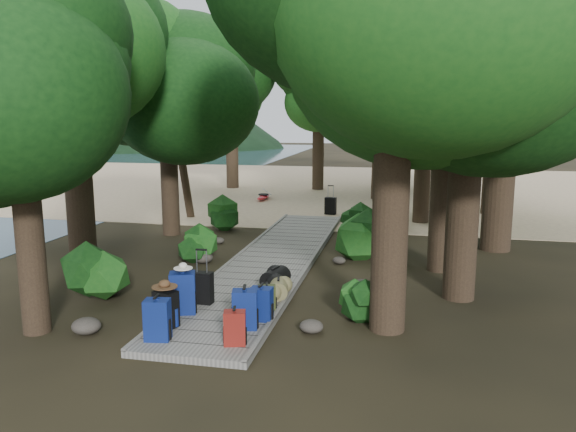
% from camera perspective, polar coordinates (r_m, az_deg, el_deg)
% --- Properties ---
extents(ground, '(120.00, 120.00, 0.00)m').
position_cam_1_polar(ground, '(13.29, -2.39, -5.80)').
color(ground, '#2D2616').
rests_on(ground, ground).
extents(sand_beach, '(40.00, 22.00, 0.02)m').
position_cam_1_polar(sand_beach, '(28.78, 5.47, 2.92)').
color(sand_beach, '#C8AE87').
rests_on(sand_beach, ground).
extents(distant_hill, '(32.00, 16.00, 12.00)m').
position_cam_1_polar(distant_hill, '(74.31, -23.82, 6.60)').
color(distant_hill, black).
rests_on(distant_hill, ground).
extents(boardwalk, '(2.00, 12.00, 0.12)m').
position_cam_1_polar(boardwalk, '(14.21, -1.40, -4.48)').
color(boardwalk, gray).
rests_on(boardwalk, ground).
extents(backpack_left_a, '(0.43, 0.33, 0.74)m').
position_cam_1_polar(backpack_left_a, '(9.32, -13.13, -10.02)').
color(backpack_left_a, navy).
rests_on(backpack_left_a, boardwalk).
extents(backpack_left_b, '(0.44, 0.37, 0.70)m').
position_cam_1_polar(backpack_left_b, '(9.85, -12.30, -9.01)').
color(backpack_left_b, black).
rests_on(backpack_left_b, boardwalk).
extents(backpack_left_c, '(0.54, 0.45, 0.84)m').
position_cam_1_polar(backpack_left_c, '(10.41, -10.66, -7.46)').
color(backpack_left_c, navy).
rests_on(backpack_left_c, boardwalk).
extents(backpack_right_a, '(0.39, 0.31, 0.60)m').
position_cam_1_polar(backpack_right_a, '(8.97, -5.43, -11.07)').
color(backpack_right_a, maroon).
rests_on(backpack_right_a, boardwalk).
extents(backpack_right_b, '(0.46, 0.37, 0.74)m').
position_cam_1_polar(backpack_right_b, '(9.57, -4.42, -9.23)').
color(backpack_right_b, navy).
rests_on(backpack_right_b, boardwalk).
extents(backpack_right_c, '(0.39, 0.28, 0.65)m').
position_cam_1_polar(backpack_right_c, '(9.94, -2.74, -8.74)').
color(backpack_right_c, navy).
rests_on(backpack_right_c, boardwalk).
extents(backpack_right_d, '(0.38, 0.31, 0.50)m').
position_cam_1_polar(backpack_right_d, '(10.48, -2.17, -8.15)').
color(backpack_right_d, '#3B401E').
rests_on(backpack_right_d, boardwalk).
extents(duffel_right_khaki, '(0.46, 0.61, 0.36)m').
position_cam_1_polar(duffel_right_khaki, '(11.15, -0.97, -7.36)').
color(duffel_right_khaki, olive).
rests_on(duffel_right_khaki, boardwalk).
extents(duffel_right_black, '(0.55, 0.73, 0.41)m').
position_cam_1_polar(duffel_right_black, '(11.73, -1.28, -6.35)').
color(duffel_right_black, black).
rests_on(duffel_right_black, boardwalk).
extents(suitcase_on_boardwalk, '(0.41, 0.24, 0.61)m').
position_cam_1_polar(suitcase_on_boardwalk, '(10.90, -8.69, -7.22)').
color(suitcase_on_boardwalk, black).
rests_on(suitcase_on_boardwalk, boardwalk).
extents(lone_suitcase_on_sand, '(0.44, 0.30, 0.63)m').
position_cam_1_polar(lone_suitcase_on_sand, '(20.86, 4.34, 1.03)').
color(lone_suitcase_on_sand, black).
rests_on(lone_suitcase_on_sand, sand_beach).
extents(hat_brown, '(0.44, 0.44, 0.13)m').
position_cam_1_polar(hat_brown, '(9.74, -12.43, -6.68)').
color(hat_brown, '#51351E').
rests_on(hat_brown, backpack_left_b).
extents(hat_white, '(0.34, 0.34, 0.11)m').
position_cam_1_polar(hat_white, '(10.25, -10.62, -4.96)').
color(hat_white, silver).
rests_on(hat_white, backpack_left_c).
extents(kayak, '(0.74, 3.29, 0.33)m').
position_cam_1_polar(kayak, '(24.44, -2.49, 2.06)').
color(kayak, '#B80F18').
rests_on(kayak, sand_beach).
extents(sun_lounger, '(0.86, 1.89, 0.59)m').
position_cam_1_polar(sun_lounger, '(21.73, 10.61, 1.20)').
color(sun_lounger, silver).
rests_on(sun_lounger, sand_beach).
extents(tree_right_a, '(5.25, 5.25, 8.74)m').
position_cam_1_polar(tree_right_a, '(9.43, 10.84, 14.30)').
color(tree_right_a, black).
rests_on(tree_right_a, ground).
extents(tree_right_b, '(5.11, 5.11, 9.13)m').
position_cam_1_polar(tree_right_b, '(11.51, 18.08, 14.18)').
color(tree_right_b, black).
rests_on(tree_right_b, ground).
extents(tree_right_c, '(4.77, 4.77, 8.25)m').
position_cam_1_polar(tree_right_c, '(13.51, 15.90, 11.79)').
color(tree_right_c, black).
rests_on(tree_right_c, ground).
extents(tree_right_d, '(6.30, 6.30, 11.55)m').
position_cam_1_polar(tree_right_d, '(16.24, 21.57, 17.01)').
color(tree_right_d, black).
rests_on(tree_right_d, ground).
extents(tree_right_e, '(4.38, 4.38, 7.89)m').
position_cam_1_polar(tree_right_e, '(19.58, 13.77, 10.78)').
color(tree_right_e, black).
rests_on(tree_right_e, ground).
extents(tree_right_f, '(6.00, 6.00, 10.72)m').
position_cam_1_polar(tree_right_f, '(22.08, 20.77, 14.00)').
color(tree_right_f, black).
rests_on(tree_right_f, ground).
extents(tree_left_a, '(3.97, 3.97, 6.62)m').
position_cam_1_polar(tree_left_a, '(10.11, -25.47, 7.20)').
color(tree_left_a, black).
rests_on(tree_left_a, ground).
extents(tree_left_b, '(5.43, 5.43, 9.77)m').
position_cam_1_polar(tree_left_b, '(14.92, -21.21, 14.25)').
color(tree_left_b, black).
rests_on(tree_left_b, ground).
extents(tree_left_c, '(4.42, 4.42, 7.68)m').
position_cam_1_polar(tree_left_c, '(17.48, -12.20, 10.59)').
color(tree_left_c, black).
rests_on(tree_left_c, ground).
extents(tree_back_a, '(4.67, 4.67, 8.08)m').
position_cam_1_polar(tree_back_a, '(27.64, 3.12, 11.02)').
color(tree_back_a, black).
rests_on(tree_back_a, ground).
extents(tree_back_b, '(5.74, 5.74, 10.24)m').
position_cam_1_polar(tree_back_b, '(28.86, 10.04, 13.01)').
color(tree_back_b, black).
rests_on(tree_back_b, ground).
extents(tree_back_c, '(4.97, 4.97, 8.94)m').
position_cam_1_polar(tree_back_c, '(27.85, 16.26, 11.52)').
color(tree_back_c, black).
rests_on(tree_back_c, ground).
extents(tree_back_d, '(5.24, 5.24, 8.73)m').
position_cam_1_polar(tree_back_d, '(28.38, -5.79, 11.63)').
color(tree_back_d, black).
rests_on(tree_back_d, ground).
extents(palm_right_a, '(4.95, 4.95, 8.44)m').
position_cam_1_polar(palm_right_a, '(18.39, 12.25, 11.75)').
color(palm_right_a, '#144312').
rests_on(palm_right_a, ground).
extents(palm_right_b, '(4.19, 4.19, 8.10)m').
position_cam_1_polar(palm_right_b, '(23.31, 17.26, 10.75)').
color(palm_right_b, '#144312').
rests_on(palm_right_b, ground).
extents(palm_right_c, '(4.45, 4.45, 7.07)m').
position_cam_1_polar(palm_right_c, '(24.88, 9.59, 9.82)').
color(palm_right_c, '#144312').
rests_on(palm_right_c, ground).
extents(palm_left_a, '(3.90, 3.90, 6.20)m').
position_cam_1_polar(palm_left_a, '(20.37, -10.75, 8.48)').
color(palm_left_a, '#144312').
rests_on(palm_left_a, ground).
extents(rock_left_a, '(0.50, 0.45, 0.28)m').
position_cam_1_polar(rock_left_a, '(10.31, -19.81, -10.46)').
color(rock_left_a, '#4C473F').
rests_on(rock_left_a, ground).
extents(rock_left_b, '(0.37, 0.33, 0.20)m').
position_cam_1_polar(rock_left_b, '(12.25, -17.59, -7.21)').
color(rock_left_b, '#4C473F').
rests_on(rock_left_b, ground).
extents(rock_left_c, '(0.52, 0.46, 0.28)m').
position_cam_1_polar(rock_left_c, '(14.28, -8.65, -4.18)').
color(rock_left_c, '#4C473F').
rests_on(rock_left_c, ground).
extents(rock_left_d, '(0.34, 0.30, 0.18)m').
position_cam_1_polar(rock_left_d, '(16.32, -7.07, -2.49)').
color(rock_left_d, '#4C473F').
rests_on(rock_left_d, ground).
extents(rock_right_a, '(0.41, 0.37, 0.23)m').
position_cam_1_polar(rock_right_a, '(9.78, 2.39, -11.14)').
color(rock_right_a, '#4C473F').
rests_on(rock_right_a, ground).
extents(rock_right_b, '(0.43, 0.39, 0.24)m').
position_cam_1_polar(rock_right_b, '(12.09, 7.54, -6.94)').
color(rock_right_b, '#4C473F').
rests_on(rock_right_b, ground).
extents(rock_right_c, '(0.33, 0.29, 0.18)m').
position_cam_1_polar(rock_right_c, '(14.10, 5.22, -4.51)').
color(rock_right_c, '#4C473F').
rests_on(rock_right_c, ground).
extents(shrub_left_a, '(1.22, 1.22, 1.10)m').
position_cam_1_polar(shrub_left_a, '(11.91, -18.33, -5.52)').
color(shrub_left_a, '#174F17').
rests_on(shrub_left_a, ground).
extents(shrub_left_b, '(0.99, 0.99, 0.89)m').
position_cam_1_polar(shrub_left_b, '(14.33, -8.86, -2.89)').
color(shrub_left_b, '#174F17').
rests_on(shrub_left_b, ground).
extents(shrub_left_c, '(1.14, 1.14, 1.02)m').
position_cam_1_polar(shrub_left_c, '(18.07, -6.30, 0.13)').
color(shrub_left_c, '#174F17').
rests_on(shrub_left_c, ground).
extents(shrub_right_a, '(0.88, 0.88, 0.79)m').
position_cam_1_polar(shrub_right_a, '(10.33, 7.19, -8.34)').
color(shrub_right_a, '#174F17').
rests_on(shrub_right_a, ground).
extents(shrub_right_b, '(1.45, 1.45, 1.31)m').
position_cam_1_polar(shrub_right_b, '(14.55, 7.92, -1.82)').
color(shrub_right_b, '#174F17').
rests_on(shrub_right_b, ground).
extents(shrub_right_c, '(0.92, 0.92, 0.83)m').
position_cam_1_polar(shrub_right_c, '(17.84, 6.89, -0.33)').
color(shrub_right_c, '#174F17').
rests_on(shrub_right_c, ground).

